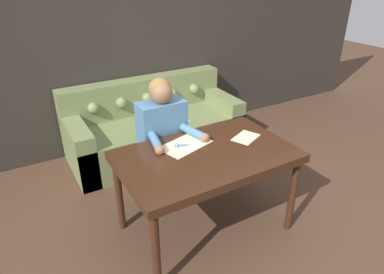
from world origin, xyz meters
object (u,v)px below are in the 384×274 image
object	(u,v)px
couch	(154,128)
scissors	(184,145)
dining_table	(206,161)
person	(163,143)

from	to	relation	value
couch	scissors	world-z (taller)	couch
couch	scissors	size ratio (longest dim) A/B	8.46
dining_table	couch	size ratio (longest dim) A/B	0.68
couch	scissors	xyz separation A→B (m)	(-0.30, -1.31, 0.46)
person	scissors	world-z (taller)	person
dining_table	person	world-z (taller)	person
dining_table	scissors	world-z (taller)	scissors
couch	scissors	bearing A→B (deg)	-102.92
dining_table	scissors	distance (m)	0.23
dining_table	person	size ratio (longest dim) A/B	1.12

